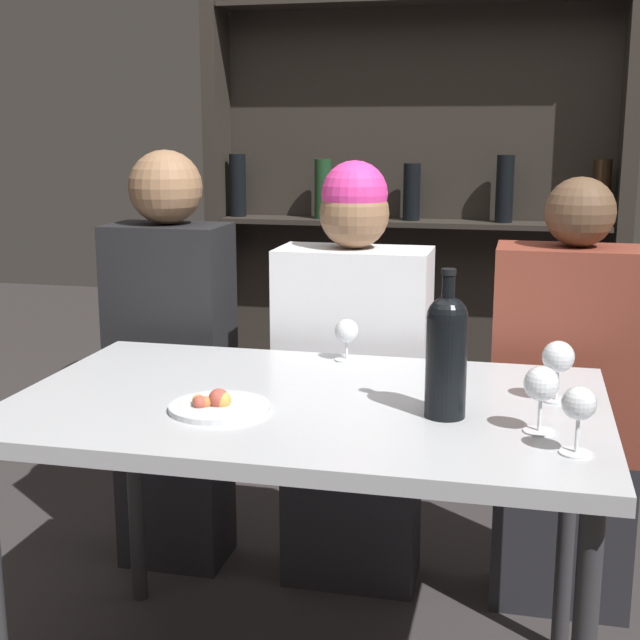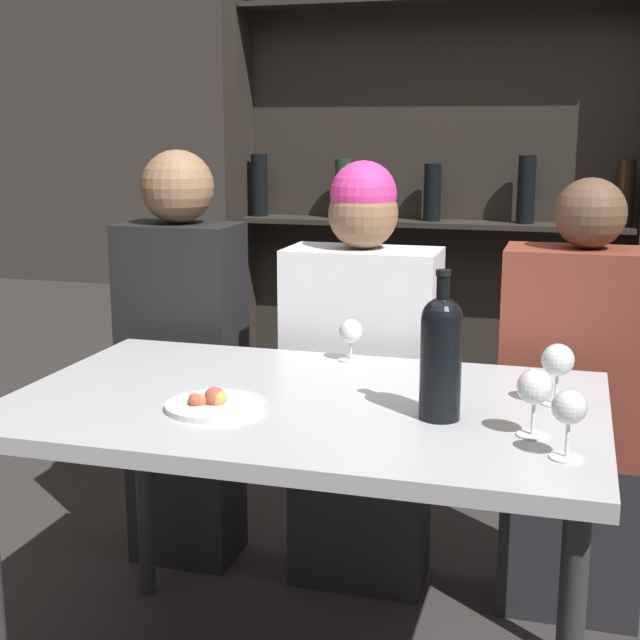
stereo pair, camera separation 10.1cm
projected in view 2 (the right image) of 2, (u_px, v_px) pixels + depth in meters
dining_table at (305, 427)px, 1.96m from camera, size 1.28×0.80×0.74m
wine_rack_wall at (434, 199)px, 3.53m from camera, size 1.66×0.21×2.06m
wine_bottle at (441, 353)px, 1.78m from camera, size 0.08×0.08×0.31m
wine_glass_0 at (558, 362)px, 1.88m from camera, size 0.07×0.07×0.13m
wine_glass_1 at (535, 389)px, 1.69m from camera, size 0.07×0.07×0.13m
wine_glass_2 at (569, 410)px, 1.57m from camera, size 0.06×0.06×0.13m
wine_glass_3 at (351, 333)px, 2.24m from camera, size 0.06×0.06×0.11m
food_plate_0 at (214, 404)px, 1.87m from camera, size 0.21×0.21×0.05m
seated_person_left at (184, 369)px, 2.69m from camera, size 0.35×0.22×1.26m
seated_person_center at (361, 389)px, 2.54m from camera, size 0.43×0.22×1.23m
seated_person_right at (577, 417)px, 2.39m from camera, size 0.42×0.22×1.20m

